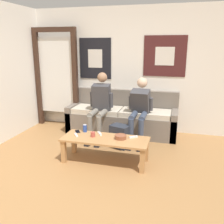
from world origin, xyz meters
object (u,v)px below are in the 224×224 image
person_seated_teen (140,107)px  game_controller_far_center (100,133)px  coffee_table (105,142)px  backpack (120,137)px  ceramic_bowl (121,137)px  person_seated_adult (100,103)px  drink_can_blue (85,128)px  game_controller_near_right (76,135)px  game_controller_near_left (133,137)px  cell_phone (78,131)px  pillar_candle (93,134)px  couch (122,119)px

person_seated_teen → game_controller_far_center: (-0.50, -0.89, -0.25)m
coffee_table → backpack: (0.08, 0.62, -0.13)m
coffee_table → ceramic_bowl: bearing=10.1°
person_seated_adult → drink_can_blue: (0.00, -0.82, -0.24)m
person_seated_adult → drink_can_blue: bearing=-89.8°
person_seated_teen → game_controller_far_center: bearing=-119.4°
coffee_table → game_controller_near_right: (-0.48, -0.02, 0.08)m
backpack → game_controller_near_left: size_ratio=3.12×
cell_phone → drink_can_blue: bearing=14.8°
game_controller_near_left → game_controller_far_center: 0.56m
backpack → pillar_candle: bearing=-114.7°
game_controller_near_right → person_seated_adult: bearing=86.2°
person_seated_teen → ceramic_bowl: (-0.13, -0.99, -0.23)m
backpack → game_controller_near_right: (-0.56, -0.64, 0.21)m
person_seated_teen → game_controller_near_right: bearing=-128.6°
person_seated_teen → game_controller_far_center: size_ratio=8.64×
person_seated_teen → pillar_candle: person_seated_teen is taller
couch → coffee_table: size_ratio=1.67×
game_controller_near_left → pillar_candle: bearing=-168.1°
cell_phone → backpack: bearing=37.5°
couch → person_seated_teen: 0.65m
person_seated_adult → game_controller_far_center: size_ratio=9.24×
ceramic_bowl → drink_can_blue: 0.66m
couch → game_controller_near_right: bearing=-106.7°
backpack → couch: bearing=100.4°
coffee_table → pillar_candle: pillar_candle is taller
backpack → drink_can_blue: (-0.49, -0.44, 0.26)m
person_seated_adult → backpack: person_seated_adult is taller
couch → game_controller_near_right: size_ratio=16.40×
cell_phone → ceramic_bowl: bearing=-8.5°
coffee_table → game_controller_near_right: 0.49m
backpack → game_controller_far_center: bearing=-114.7°
couch → coffee_table: couch is taller
cell_phone → person_seated_teen: bearing=44.6°
drink_can_blue → game_controller_near_left: 0.83m
person_seated_teen → cell_phone: bearing=-135.4°
pillar_candle → drink_can_blue: bearing=138.5°
backpack → game_controller_near_left: game_controller_near_left is taller
coffee_table → game_controller_near_left: (0.42, 0.14, 0.08)m
coffee_table → game_controller_far_center: bearing=133.4°
person_seated_adult → pillar_candle: 1.05m
ceramic_bowl → pillar_candle: 0.44m
game_controller_near_left → game_controller_far_center: bearing=179.1°
coffee_table → game_controller_near_right: bearing=-178.0°
coffee_table → backpack: size_ratio=3.30×
couch → person_seated_adult: person_seated_adult is taller
game_controller_near_left → game_controller_far_center: size_ratio=0.95×
person_seated_teen → ceramic_bowl: size_ratio=6.45×
pillar_candle → backpack: bearing=65.3°
game_controller_near_left → game_controller_near_right: 0.91m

